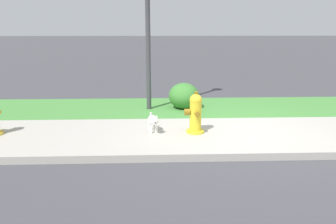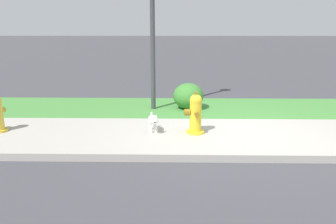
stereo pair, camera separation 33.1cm
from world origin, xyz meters
name	(u,v)px [view 1 (the left image)]	position (x,y,z in m)	size (l,w,h in m)	color
ground_plane	(241,134)	(0.00, 0.00, 0.00)	(120.00, 120.00, 0.00)	#424247
sidewalk_pavement	(241,134)	(0.00, 0.00, 0.01)	(18.00, 2.13, 0.01)	#ADA89E
grass_verge	(219,107)	(0.00, 2.10, 0.00)	(18.00, 2.07, 0.01)	#47893D
street_curb	(260,155)	(0.00, -1.15, 0.06)	(18.00, 0.16, 0.12)	#ADA89E
fire_hydrant_mid_block	(195,113)	(-0.83, 0.12, 0.38)	(0.38, 0.40, 0.78)	yellow
small_white_dog	(153,121)	(-1.61, 0.17, 0.23)	(0.23, 0.46, 0.38)	white
shrub_bush_mid_verge	(184,96)	(-0.88, 2.00, 0.31)	(0.72, 0.72, 0.62)	#3D7F33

